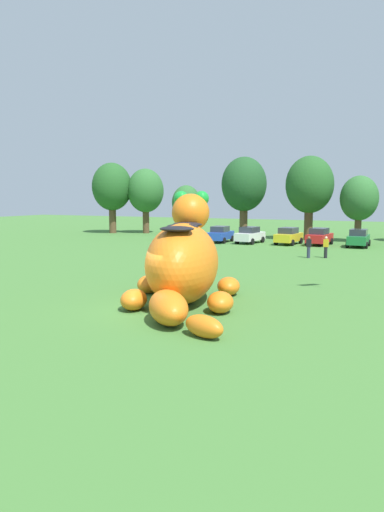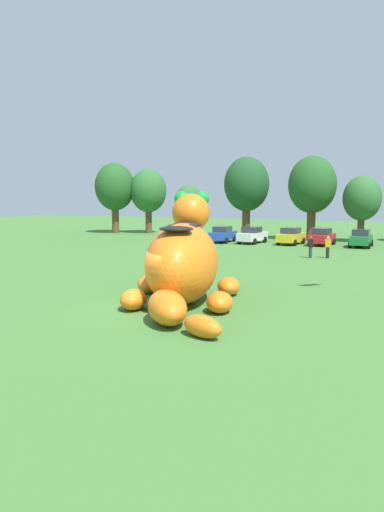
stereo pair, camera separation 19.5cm
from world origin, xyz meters
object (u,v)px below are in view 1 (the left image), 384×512
car_yellow (289,236)px  car_green (359,238)px  spectator_mid_field (326,247)px  car_red (319,237)px  car_blue (220,234)px  car_white (250,235)px  spectator_near_inflatable (309,247)px  giant_inflatable_creature (183,262)px

car_yellow → car_green: 6.68m
car_green → spectator_mid_field: size_ratio=2.41×
car_red → car_green: size_ratio=1.03×
car_blue → car_red: (10.05, 1.43, 0.00)m
spectator_mid_field → car_yellow: bearing=119.1°
car_red → spectator_mid_field: car_red is taller
car_white → spectator_near_inflatable: car_white is taller
car_blue → car_yellow: same height
car_blue → car_red: same height
giant_inflatable_creature → car_red: size_ratio=2.13×
spectator_mid_field → car_red: bearing=102.5°
car_white → spectator_mid_field: 12.55m
giant_inflatable_creature → car_red: 28.36m
car_white → car_red: (6.89, 1.10, 0.00)m
giant_inflatable_creature → car_white: bearing=101.7°
car_green → car_white: bearing=-174.8°
car_blue → car_white: 3.18m
car_blue → car_green: bearing=5.4°
car_blue → spectator_mid_field: bearing=-34.4°
giant_inflatable_creature → car_blue: bearing=108.1°
car_blue → car_green: size_ratio=1.00×
giant_inflatable_creature → car_blue: 28.30m
car_yellow → spectator_near_inflatable: (3.90, -9.76, -0.01)m
car_yellow → car_blue: bearing=-173.1°
giant_inflatable_creature → car_yellow: bearing=93.5°
spectator_near_inflatable → spectator_mid_field: size_ratio=1.00×
car_red → spectator_near_inflatable: (0.94, -10.32, -0.01)m
giant_inflatable_creature → car_green: giant_inflatable_creature is taller
car_green → spectator_mid_field: 9.78m
car_blue → spectator_near_inflatable: bearing=-39.0°
car_yellow → car_red: (2.96, 0.57, 0.00)m
car_white → car_green: (10.60, 0.96, 0.00)m
car_yellow → car_green: same height
giant_inflatable_creature → spectator_mid_field: giant_inflatable_creature is taller
giant_inflatable_creature → spectator_mid_field: (3.45, 18.52, -1.01)m
car_blue → car_green: 13.82m
giant_inflatable_creature → spectator_mid_field: 18.86m
car_white → car_green: same height
spectator_mid_field → spectator_near_inflatable: bearing=-156.6°
car_blue → spectator_mid_field: size_ratio=2.42×
giant_inflatable_creature → car_yellow: size_ratio=2.13×
car_blue → car_red: bearing=8.1°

